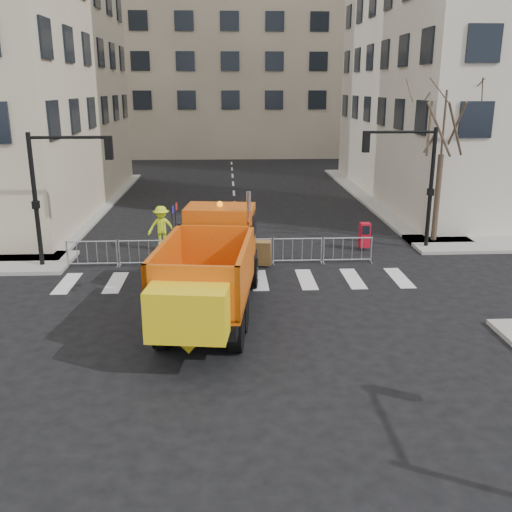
{
  "coord_description": "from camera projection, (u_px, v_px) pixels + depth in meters",
  "views": [
    {
      "loc": [
        -0.48,
        -14.95,
        7.06
      ],
      "look_at": [
        0.42,
        2.5,
        1.86
      ],
      "focal_mm": 40.0,
      "sensor_mm": 36.0,
      "label": 1
    }
  ],
  "objects": [
    {
      "name": "newspaper_box",
      "position": [
        365.0,
        235.0,
        25.46
      ],
      "size": [
        0.46,
        0.42,
        1.1
      ],
      "primitive_type": "cube",
      "rotation": [
        0.0,
        0.0,
        0.04
      ],
      "color": "#B70E1F",
      "rests_on": "sidewalk_back"
    },
    {
      "name": "crowd_barriers",
      "position": [
        221.0,
        251.0,
        23.43
      ],
      "size": [
        12.6,
        0.6,
        1.1
      ],
      "primitive_type": null,
      "color": "#9EA0A5",
      "rests_on": "ground"
    },
    {
      "name": "worker",
      "position": [
        162.0,
        227.0,
        25.13
      ],
      "size": [
        1.29,
        0.81,
        1.91
      ],
      "primitive_type": "imported",
      "rotation": [
        0.0,
        0.0,
        0.09
      ],
      "color": "#D7EE1C",
      "rests_on": "sidewalk_back"
    },
    {
      "name": "street_tree",
      "position": [
        440.0,
        163.0,
        25.78
      ],
      "size": [
        3.0,
        3.0,
        7.5
      ],
      "primitive_type": null,
      "color": "#382B21",
      "rests_on": "ground"
    },
    {
      "name": "cop_c",
      "position": [
        249.0,
        250.0,
        22.57
      ],
      "size": [
        1.02,
        0.95,
        1.68
      ],
      "primitive_type": "imported",
      "rotation": [
        0.0,
        0.0,
        3.83
      ],
      "color": "black",
      "rests_on": "ground"
    },
    {
      "name": "ground",
      "position": [
        246.0,
        343.0,
        16.35
      ],
      "size": [
        120.0,
        120.0,
        0.0
      ],
      "primitive_type": "plane",
      "color": "black",
      "rests_on": "ground"
    },
    {
      "name": "sidewalk_back",
      "position": [
        239.0,
        256.0,
        24.46
      ],
      "size": [
        64.0,
        5.0,
        0.15
      ],
      "primitive_type": "cube",
      "color": "gray",
      "rests_on": "ground"
    },
    {
      "name": "traffic_light_right",
      "position": [
        431.0,
        190.0,
        25.09
      ],
      "size": [
        0.18,
        0.18,
        5.4
      ],
      "primitive_type": "cylinder",
      "color": "black",
      "rests_on": "ground"
    },
    {
      "name": "plow_truck",
      "position": [
        211.0,
        266.0,
        17.74
      ],
      "size": [
        3.96,
        10.07,
        3.81
      ],
      "rotation": [
        0.0,
        0.0,
        1.44
      ],
      "color": "black",
      "rests_on": "ground"
    },
    {
      "name": "traffic_light_left",
      "position": [
        36.0,
        202.0,
        22.36
      ],
      "size": [
        0.18,
        0.18,
        5.4
      ],
      "primitive_type": "cylinder",
      "color": "black",
      "rests_on": "ground"
    },
    {
      "name": "building_far",
      "position": [
        229.0,
        40.0,
        62.7
      ],
      "size": [
        30.0,
        18.0,
        24.0
      ],
      "primitive_type": "cube",
      "color": "gray",
      "rests_on": "ground"
    },
    {
      "name": "cop_a",
      "position": [
        222.0,
        249.0,
        22.78
      ],
      "size": [
        0.62,
        0.42,
        1.68
      ],
      "primitive_type": "imported",
      "rotation": [
        0.0,
        0.0,
        3.11
      ],
      "color": "black",
      "rests_on": "ground"
    },
    {
      "name": "cop_b",
      "position": [
        224.0,
        254.0,
        22.22
      ],
      "size": [
        0.88,
        0.75,
        1.59
      ],
      "primitive_type": "imported",
      "rotation": [
        0.0,
        0.0,
        2.94
      ],
      "color": "black",
      "rests_on": "ground"
    }
  ]
}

